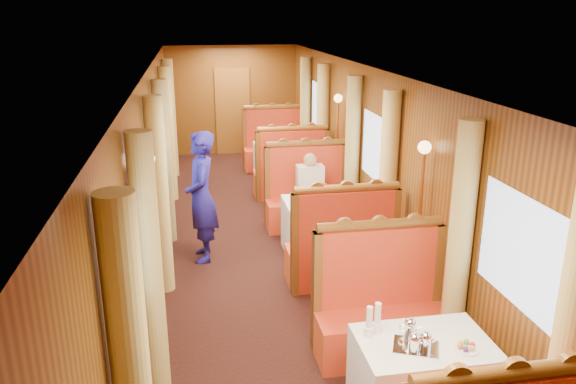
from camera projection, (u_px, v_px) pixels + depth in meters
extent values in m
cube|color=brown|center=(233.00, 111.00, 13.09)|extent=(0.80, 0.04, 2.00)
cube|color=white|center=(421.00, 382.00, 4.52)|extent=(1.05, 0.72, 0.75)
cylinder|color=brown|center=(515.00, 372.00, 3.15)|extent=(1.23, 0.10, 0.10)
cube|color=#B51414|center=(382.00, 334.00, 5.46)|extent=(1.30, 0.55, 0.45)
cube|color=#B51414|center=(378.00, 267.00, 5.47)|extent=(1.30, 0.12, 0.80)
cylinder|color=brown|center=(380.00, 224.00, 5.33)|extent=(1.23, 0.10, 0.10)
cube|color=white|center=(322.00, 226.00, 7.80)|extent=(1.05, 0.72, 0.75)
cube|color=#B51414|center=(339.00, 265.00, 6.96)|extent=(1.30, 0.55, 0.45)
cube|color=#B51414|center=(346.00, 224.00, 6.57)|extent=(1.30, 0.12, 0.80)
cylinder|color=brown|center=(347.00, 188.00, 6.43)|extent=(1.23, 0.10, 0.10)
cube|color=#B51414|center=(308.00, 213.00, 8.74)|extent=(1.30, 0.55, 0.45)
cube|color=#B51414|center=(306.00, 171.00, 8.75)|extent=(1.30, 0.12, 0.80)
cylinder|color=brown|center=(306.00, 143.00, 8.62)|extent=(1.23, 0.10, 0.10)
cube|color=white|center=(282.00, 163.00, 11.09)|extent=(1.05, 0.72, 0.75)
cube|color=#B51414|center=(290.00, 184.00, 10.24)|extent=(1.30, 0.55, 0.45)
cube|color=#B51414|center=(292.00, 153.00, 9.85)|extent=(1.30, 0.12, 0.80)
cylinder|color=brown|center=(292.00, 128.00, 9.71)|extent=(1.23, 0.10, 0.10)
cube|color=#B51414|center=(275.00, 158.00, 12.02)|extent=(1.30, 0.55, 0.45)
cube|color=#B51414|center=(273.00, 127.00, 12.03)|extent=(1.30, 0.12, 0.80)
cylinder|color=brown|center=(273.00, 107.00, 11.90)|extent=(1.23, 0.10, 0.10)
cube|color=silver|center=(416.00, 347.00, 4.32)|extent=(0.42, 0.37, 0.01)
cylinder|color=white|center=(466.00, 349.00, 4.30)|extent=(0.20, 0.20, 0.01)
cylinder|color=white|center=(369.00, 332.00, 4.46)|extent=(0.08, 0.08, 0.08)
cylinder|color=white|center=(369.00, 317.00, 4.42)|extent=(0.05, 0.05, 0.18)
cylinder|color=white|center=(377.00, 328.00, 4.52)|extent=(0.08, 0.08, 0.08)
cylinder|color=white|center=(378.00, 313.00, 4.48)|extent=(0.05, 0.05, 0.18)
cylinder|color=silver|center=(324.00, 196.00, 7.68)|extent=(0.06, 0.06, 0.14)
cylinder|color=silver|center=(281.00, 141.00, 10.91)|extent=(0.06, 0.06, 0.14)
cylinder|color=#D4C46C|center=(149.00, 270.00, 4.66)|extent=(0.22, 0.22, 2.35)
cylinder|color=#D4C46C|center=(569.00, 341.00, 3.65)|extent=(0.22, 0.22, 2.35)
cylinder|color=#D4C46C|center=(459.00, 247.00, 5.11)|extent=(0.22, 0.22, 2.35)
cylinder|color=#D4C46C|center=(159.00, 197.00, 6.48)|extent=(0.22, 0.22, 2.35)
cylinder|color=#D4C46C|center=(164.00, 163.00, 7.94)|extent=(0.22, 0.22, 2.35)
cylinder|color=#D4C46C|center=(387.00, 185.00, 6.93)|extent=(0.22, 0.22, 2.35)
cylinder|color=#D4C46C|center=(352.00, 155.00, 8.39)|extent=(0.22, 0.22, 2.35)
cylinder|color=#D4C46C|center=(168.00, 135.00, 9.76)|extent=(0.22, 0.22, 2.35)
cylinder|color=#D4C46C|center=(170.00, 119.00, 11.22)|extent=(0.22, 0.22, 2.35)
cylinder|color=#D4C46C|center=(322.00, 129.00, 10.21)|extent=(0.22, 0.22, 2.35)
cylinder|color=#D4C46C|center=(305.00, 115.00, 11.68)|extent=(0.22, 0.22, 2.35)
cylinder|color=#BF8C3F|center=(155.00, 251.00, 5.64)|extent=(0.04, 0.04, 1.85)
sphere|color=#FFD18C|center=(148.00, 159.00, 5.35)|extent=(0.14, 0.14, 0.14)
cylinder|color=#BF8C3F|center=(418.00, 233.00, 6.10)|extent=(0.04, 0.04, 1.85)
sphere|color=#FFD18C|center=(425.00, 147.00, 5.81)|extent=(0.14, 0.14, 0.14)
cylinder|color=#BF8C3F|center=(166.00, 163.00, 8.93)|extent=(0.04, 0.04, 1.85)
sphere|color=#FFD18C|center=(162.00, 103.00, 8.63)|extent=(0.14, 0.14, 0.14)
cylinder|color=#BF8C3F|center=(337.00, 155.00, 9.38)|extent=(0.04, 0.04, 1.85)
sphere|color=#FFD18C|center=(338.00, 98.00, 9.09)|extent=(0.14, 0.14, 0.14)
imported|color=navy|center=(201.00, 197.00, 7.42)|extent=(0.44, 0.65, 1.76)
cube|color=beige|center=(310.00, 183.00, 8.48)|extent=(0.40, 0.24, 0.55)
sphere|color=tan|center=(310.00, 160.00, 8.37)|extent=(0.20, 0.20, 0.20)
cube|color=beige|center=(312.00, 201.00, 8.39)|extent=(0.36, 0.30, 0.14)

